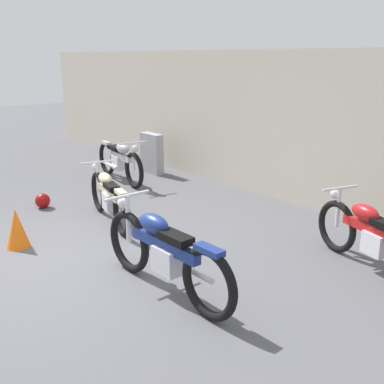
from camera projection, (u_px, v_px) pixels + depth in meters
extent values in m
plane|color=#56565B|center=(71.00, 264.00, 5.89)|extent=(40.00, 40.00, 0.00)
cube|color=beige|center=(294.00, 127.00, 8.19)|extent=(18.00, 0.30, 2.65)
cube|color=#9E9EA3|center=(152.00, 153.00, 10.37)|extent=(0.65, 0.21, 0.89)
sphere|color=maroon|center=(43.00, 201.00, 8.03)|extent=(0.26, 0.26, 0.26)
cone|color=orange|center=(17.00, 228.00, 6.34)|extent=(0.32, 0.32, 0.55)
torus|color=black|center=(129.00, 242.00, 5.60)|extent=(0.77, 0.11, 0.77)
torus|color=black|center=(209.00, 284.00, 4.57)|extent=(0.77, 0.11, 0.77)
cube|color=silver|center=(168.00, 260.00, 5.04)|extent=(0.34, 0.22, 0.29)
cube|color=navy|center=(165.00, 244.00, 5.03)|extent=(1.08, 0.12, 0.13)
ellipsoid|color=navy|center=(154.00, 223.00, 5.12)|extent=(0.47, 0.22, 0.21)
cube|color=black|center=(175.00, 238.00, 4.85)|extent=(0.42, 0.20, 0.08)
cube|color=navy|center=(209.00, 250.00, 4.47)|extent=(0.34, 0.13, 0.06)
cylinder|color=silver|center=(128.00, 219.00, 5.52)|extent=(0.06, 0.06, 0.58)
cylinder|color=silver|center=(127.00, 196.00, 5.44)|extent=(0.05, 0.61, 0.04)
sphere|color=silver|center=(124.00, 203.00, 5.53)|extent=(0.15, 0.15, 0.15)
cylinder|color=silver|center=(189.00, 270.00, 4.99)|extent=(0.74, 0.07, 0.06)
torus|color=black|center=(337.00, 226.00, 6.19)|extent=(0.70, 0.28, 0.70)
cube|color=silver|center=(376.00, 244.00, 5.57)|extent=(0.35, 0.27, 0.27)
cube|color=#B21919|center=(374.00, 230.00, 5.57)|extent=(0.98, 0.37, 0.12)
ellipsoid|color=#B21919|center=(365.00, 212.00, 5.67)|extent=(0.46, 0.31, 0.19)
cylinder|color=silver|center=(338.00, 208.00, 6.12)|extent=(0.05, 0.05, 0.53)
cylinder|color=silver|center=(340.00, 188.00, 6.04)|extent=(0.19, 0.55, 0.03)
sphere|color=silver|center=(336.00, 194.00, 6.14)|extent=(0.14, 0.14, 0.14)
torus|color=black|center=(134.00, 170.00, 9.16)|extent=(0.74, 0.18, 0.73)
torus|color=black|center=(107.00, 158.00, 10.25)|extent=(0.74, 0.18, 0.73)
cube|color=silver|center=(119.00, 163.00, 9.74)|extent=(0.34, 0.24, 0.28)
cube|color=#ADADB2|center=(119.00, 156.00, 9.65)|extent=(1.03, 0.22, 0.12)
ellipsoid|color=#ADADB2|center=(123.00, 148.00, 9.45)|extent=(0.46, 0.25, 0.20)
cube|color=black|center=(116.00, 148.00, 9.76)|extent=(0.42, 0.23, 0.08)
cube|color=#ADADB2|center=(106.00, 143.00, 10.15)|extent=(0.33, 0.16, 0.06)
cylinder|color=silver|center=(134.00, 157.00, 9.08)|extent=(0.06, 0.06, 0.55)
cylinder|color=silver|center=(133.00, 143.00, 9.00)|extent=(0.11, 0.58, 0.04)
sphere|color=silver|center=(135.00, 149.00, 8.97)|extent=(0.14, 0.14, 0.14)
cylinder|color=silver|center=(110.00, 165.00, 9.86)|extent=(0.70, 0.15, 0.06)
torus|color=black|center=(99.00, 192.00, 7.82)|extent=(0.68, 0.24, 0.68)
torus|color=black|center=(122.00, 213.00, 6.74)|extent=(0.68, 0.24, 0.68)
cube|color=silver|center=(110.00, 201.00, 7.24)|extent=(0.33, 0.25, 0.26)
cube|color=beige|center=(109.00, 192.00, 7.24)|extent=(0.95, 0.31, 0.11)
ellipsoid|color=beige|center=(105.00, 179.00, 7.33)|extent=(0.44, 0.28, 0.19)
cube|color=black|center=(112.00, 187.00, 7.06)|extent=(0.40, 0.25, 0.07)
cube|color=beige|center=(121.00, 193.00, 6.65)|extent=(0.31, 0.18, 0.06)
cylinder|color=silver|center=(98.00, 177.00, 7.75)|extent=(0.05, 0.05, 0.51)
cylinder|color=silver|center=(97.00, 162.00, 7.68)|extent=(0.16, 0.53, 0.03)
sphere|color=silver|center=(96.00, 167.00, 7.77)|extent=(0.13, 0.13, 0.13)
cylinder|color=silver|center=(121.00, 208.00, 7.14)|extent=(0.64, 0.21, 0.06)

